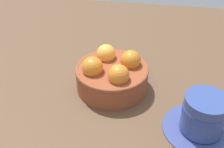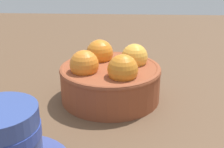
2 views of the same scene
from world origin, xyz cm
name	(u,v)px [view 1 (image 1 of 2)]	position (x,y,z in cm)	size (l,w,h in cm)	color
ground_plane	(112,93)	(0.00, 0.00, -1.92)	(152.02, 105.12, 3.85)	brown
terracotta_bowl	(112,74)	(0.00, 0.02, 3.76)	(16.37, 16.37, 8.92)	brown
coffee_cup	(203,116)	(-19.04, 10.19, 3.73)	(14.40, 14.40, 8.01)	#3A4687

